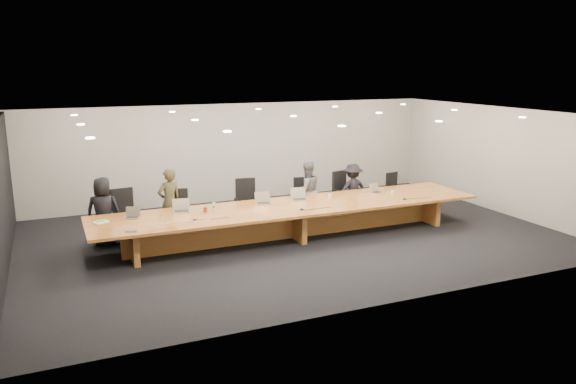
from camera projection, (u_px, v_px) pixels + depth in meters
name	position (u px, v px, depth m)	size (l,w,h in m)	color
ground	(293.00, 237.00, 12.90)	(12.00, 12.00, 0.00)	black
back_wall	(237.00, 152.00, 16.17)	(12.00, 0.02, 2.80)	silver
conference_table	(293.00, 215.00, 12.79)	(9.00, 1.80, 0.75)	brown
chair_far_left	(125.00, 215.00, 12.48)	(0.61, 0.61, 1.20)	black
chair_left	(178.00, 213.00, 12.91)	(0.56, 0.56, 1.09)	black
chair_mid_left	(247.00, 202.00, 13.72)	(0.60, 0.60, 1.17)	black
chair_mid_right	(304.00, 198.00, 14.32)	(0.55, 0.55, 1.07)	black
chair_right	(345.00, 192.00, 14.80)	(0.59, 0.59, 1.16)	black
chair_far_right	(397.00, 191.00, 15.33)	(0.52, 0.52, 1.01)	black
person_a	(103.00, 211.00, 12.21)	(0.74, 0.48, 1.51)	black
person_b	(170.00, 202.00, 12.87)	(0.58, 0.38, 1.58)	#35311C
person_c	(307.00, 191.00, 14.12)	(0.74, 0.58, 1.53)	#565658
person_d	(352.00, 190.00, 14.63)	(0.89, 0.51, 1.37)	black
laptop_a	(132.00, 213.00, 11.65)	(0.30, 0.22, 0.23)	tan
laptop_b	(181.00, 206.00, 12.13)	(0.36, 0.26, 0.29)	#BCAA8F
laptop_c	(263.00, 198.00, 12.83)	(0.35, 0.26, 0.28)	tan
laptop_d	(300.00, 194.00, 13.20)	(0.37, 0.27, 0.29)	#C2B294
laptop_e	(377.00, 188.00, 13.97)	(0.31, 0.23, 0.25)	#BCAD90
water_bottle	(214.00, 207.00, 12.21)	(0.06, 0.06, 0.19)	silver
amber_mug	(205.00, 210.00, 12.16)	(0.09, 0.09, 0.11)	brown
paper_cup_near	(330.00, 196.00, 13.40)	(0.08, 0.08, 0.10)	silver
paper_cup_far	(393.00, 192.00, 13.89)	(0.07, 0.07, 0.08)	white
notepad	(101.00, 222.00, 11.37)	(0.27, 0.21, 0.02)	white
lime_gadget	(102.00, 221.00, 11.38)	(0.17, 0.09, 0.03)	#4FCF37
av_box	(131.00, 230.00, 10.76)	(0.21, 0.16, 0.03)	#AFAEB3
mic_left	(195.00, 220.00, 11.52)	(0.11, 0.11, 0.03)	black
mic_center	(302.00, 209.00, 12.35)	(0.13, 0.13, 0.03)	black
mic_right	(405.00, 199.00, 13.30)	(0.12, 0.12, 0.03)	black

